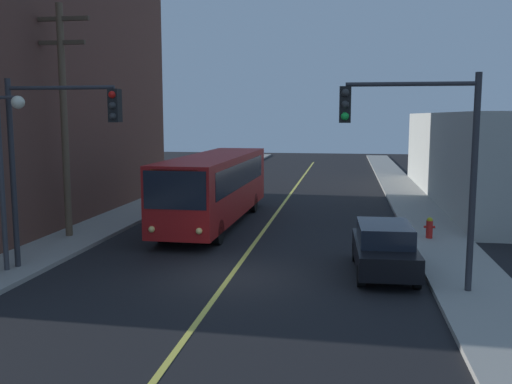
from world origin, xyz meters
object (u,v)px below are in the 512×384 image
city_bus (216,185)px  fire_hydrant (429,227)px  traffic_signal_left_corner (56,138)px  utility_pole_near (64,110)px  traffic_signal_right_corner (417,141)px  parked_car_black (384,248)px  street_lamp_left (7,157)px

city_bus → fire_hydrant: (9.29, -2.35, -1.23)m
traffic_signal_left_corner → utility_pole_near: bearing=114.8°
traffic_signal_left_corner → fire_hydrant: bearing=28.2°
utility_pole_near → fire_hydrant: size_ratio=10.94×
traffic_signal_left_corner → traffic_signal_right_corner: same height
parked_car_black → traffic_signal_left_corner: bearing=-171.4°
traffic_signal_left_corner → city_bus: bearing=71.5°
parked_car_black → utility_pole_near: 13.51m
traffic_signal_right_corner → fire_hydrant: traffic_signal_right_corner is taller
parked_car_black → street_lamp_left: size_ratio=0.81×
parked_car_black → fire_hydrant: parked_car_black is taller
parked_car_black → traffic_signal_left_corner: (-10.17, -1.54, 3.46)m
traffic_signal_left_corner → street_lamp_left: (-1.42, -0.44, -0.56)m
traffic_signal_left_corner → traffic_signal_right_corner: (10.82, -0.37, 0.00)m
city_bus → traffic_signal_right_corner: size_ratio=2.03×
traffic_signal_left_corner → parked_car_black: bearing=8.6°
city_bus → traffic_signal_right_corner: traffic_signal_right_corner is taller
parked_car_black → traffic_signal_left_corner: 10.85m
street_lamp_left → parked_car_black: bearing=9.7°
parked_car_black → street_lamp_left: 12.11m
city_bus → fire_hydrant: 9.66m
parked_car_black → street_lamp_left: (-11.58, -1.98, 2.90)m
parked_car_black → utility_pole_near: size_ratio=0.49×
utility_pole_near → traffic_signal_right_corner: (13.02, -5.12, -0.92)m
street_lamp_left → traffic_signal_right_corner: bearing=0.4°
traffic_signal_left_corner → fire_hydrant: 14.40m
city_bus → traffic_signal_right_corner: 12.41m
fire_hydrant → traffic_signal_right_corner: bearing=-101.7°
traffic_signal_right_corner → street_lamp_left: traffic_signal_right_corner is taller
street_lamp_left → fire_hydrant: 15.69m
traffic_signal_right_corner → fire_hydrant: size_ratio=7.14×
utility_pole_near → fire_hydrant: bearing=7.2°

